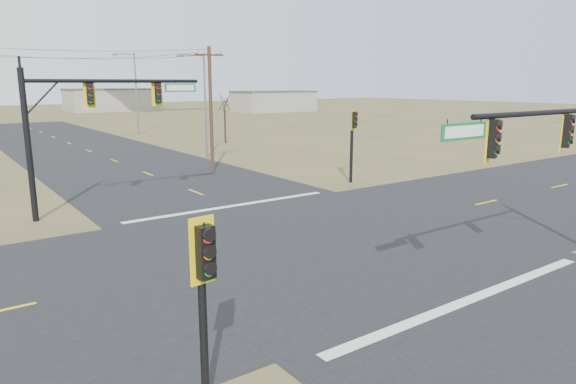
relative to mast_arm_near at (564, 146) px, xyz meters
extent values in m
plane|color=brown|center=(-3.50, 8.07, -4.59)|extent=(320.00, 320.00, 0.00)
cube|color=black|center=(-3.50, 8.07, -4.58)|extent=(160.00, 14.00, 0.02)
cube|color=black|center=(-3.50, 8.07, -4.57)|extent=(14.00, 160.00, 0.02)
cube|color=silver|center=(-3.50, 0.57, -4.56)|extent=(12.00, 0.40, 0.01)
cube|color=silver|center=(-3.50, 15.57, -4.56)|extent=(12.00, 0.40, 0.01)
cylinder|color=black|center=(-0.48, 0.00, 1.09)|extent=(8.96, 0.16, 0.16)
cube|color=#0E642D|center=(-5.30, 0.00, 0.74)|extent=(1.80, 0.05, 0.45)
cylinder|color=black|center=(-12.70, 18.50, -0.96)|extent=(0.29, 0.29, 7.25)
cylinder|color=black|center=(-8.30, 18.50, 2.06)|extent=(8.80, 0.19, 0.19)
cube|color=#0E642D|center=(-4.90, 18.50, 1.71)|extent=(1.80, 0.05, 0.45)
cylinder|color=black|center=(6.44, 16.98, -2.23)|extent=(0.20, 0.20, 4.71)
cylinder|color=black|center=(-12.58, 0.57, -2.63)|extent=(0.17, 0.17, 3.90)
cylinder|color=#482E1F|center=(0.85, 26.20, -0.02)|extent=(0.26, 0.26, 9.14)
cube|color=#482E1F|center=(0.85, 26.20, 3.95)|extent=(2.24, 0.23, 0.12)
cylinder|color=slate|center=(3.68, 32.75, -0.06)|extent=(0.18, 0.18, 9.05)
cylinder|color=slate|center=(2.60, 32.75, 4.26)|extent=(2.17, 0.11, 0.11)
cube|color=slate|center=(1.51, 32.75, 4.16)|extent=(0.51, 0.25, 0.16)
cylinder|color=slate|center=(6.60, 58.26, 0.58)|extent=(0.21, 0.21, 10.34)
cylinder|color=slate|center=(5.36, 58.26, 5.55)|extent=(2.48, 0.12, 0.12)
cube|color=slate|center=(4.12, 58.26, 5.45)|extent=(0.58, 0.28, 0.19)
cylinder|color=black|center=(10.72, 42.19, -2.77)|extent=(0.19, 0.19, 3.63)
cube|color=#A29C8F|center=(21.50, 118.07, -2.09)|extent=(20.00, 12.00, 5.00)
cube|color=#A29C8F|center=(51.50, 93.07, -2.34)|extent=(18.00, 10.00, 4.50)
camera|label=1|loc=(-16.72, -8.15, 1.95)|focal=32.00mm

